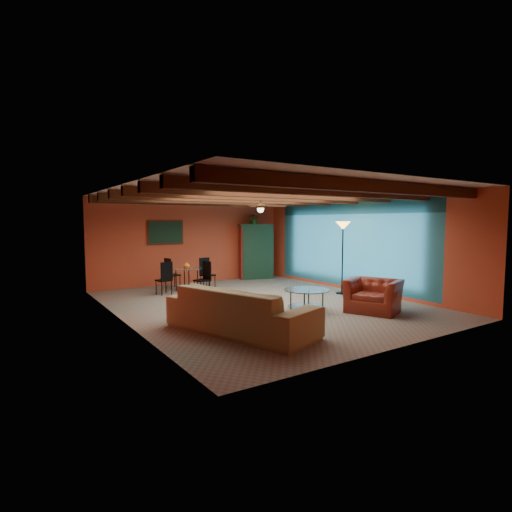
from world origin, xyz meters
TOP-DOWN VIEW (x-y plane):
  - room at (0.00, 0.11)m, footprint 6.52×8.01m
  - sofa at (-1.67, -1.87)m, footprint 1.95×3.02m
  - armchair at (1.62, -2.07)m, footprint 1.34×1.41m
  - coffee_table at (0.39, -1.26)m, footprint 1.05×1.05m
  - dining_table at (-0.81, 2.57)m, footprint 2.06×2.06m
  - armoire at (2.20, 3.70)m, footprint 1.16×0.80m
  - floor_lamp at (2.65, -0.09)m, footprint 0.53×0.53m
  - ceiling_fan at (0.00, 0.00)m, footprint 1.50×1.50m
  - painting at (-0.90, 3.96)m, footprint 1.05×0.03m
  - potted_plant at (2.20, 3.70)m, footprint 0.56×0.52m
  - vase at (-0.81, 2.57)m, footprint 0.19×0.19m

SIDE VIEW (x-z plane):
  - coffee_table at x=0.39m, z-range 0.00..0.51m
  - armchair at x=1.62m, z-range 0.00..0.72m
  - sofa at x=-1.67m, z-range 0.00..0.82m
  - dining_table at x=-0.81m, z-range 0.00..0.92m
  - armoire at x=2.20m, z-range 0.00..1.84m
  - floor_lamp at x=2.65m, z-range 0.00..2.00m
  - vase at x=-0.81m, z-range 0.92..1.11m
  - painting at x=-0.90m, z-range 1.32..1.97m
  - potted_plant at x=2.20m, z-range 1.84..2.34m
  - ceiling_fan at x=0.00m, z-range 2.14..2.58m
  - room at x=0.00m, z-range 1.01..3.72m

